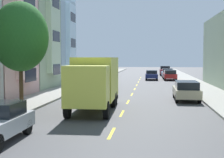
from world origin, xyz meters
name	(u,v)px	position (x,y,z in m)	size (l,w,h in m)	color
ground_plane	(136,87)	(0.00, 30.00, 0.00)	(160.00, 160.00, 0.00)	#424244
sidewalk_left	(71,87)	(-7.10, 28.00, 0.07)	(3.20, 120.00, 0.14)	#99968E
sidewalk_right	(202,88)	(7.10, 28.00, 0.07)	(3.20, 120.00, 0.14)	#99968E
lane_centerline_dashes	(133,91)	(0.00, 24.50, 0.00)	(0.14, 47.20, 0.01)	yellow
townhouse_fifth_powder_blue	(20,42)	(-15.18, 33.35, 5.40)	(13.78, 7.14, 11.21)	#9EB7CC
street_tree_second	(20,37)	(-6.40, 12.54, 4.59)	(3.50, 3.50, 6.62)	#47331E
delivery_box_truck	(95,80)	(-1.80, 13.09, 1.88)	(2.56, 7.37, 3.31)	#D8D84C
parked_wagon_sky	(167,73)	(4.44, 48.29, 0.80)	(1.82, 4.70, 1.50)	#7A9EC6
parked_wagon_red	(170,75)	(4.47, 41.66, 0.80)	(1.93, 4.74, 1.50)	#AD1E1E
parked_pickup_burgundy	(165,71)	(4.37, 54.50, 0.83)	(2.03, 5.31, 1.73)	maroon
parked_wagon_champagne	(186,90)	(4.39, 18.39, 0.80)	(1.88, 4.72, 1.50)	tan
moving_navy_sedan	(152,75)	(1.80, 41.77, 0.75)	(1.80, 4.50, 1.43)	navy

